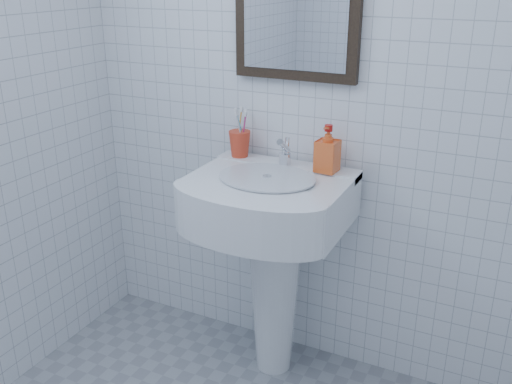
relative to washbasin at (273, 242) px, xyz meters
The scene contains 5 objects.
wall_back 0.68m from the washbasin, 54.72° to the left, with size 2.20×0.02×2.50m, color white.
washbasin is the anchor object (origin of this frame).
faucet 0.36m from the washbasin, 90.00° to the left, with size 0.05×0.11×0.12m.
toothbrush_cup 0.43m from the washbasin, 147.96° to the left, with size 0.09×0.09×0.11m, color red, non-canonical shape.
soap_dispenser 0.44m from the washbasin, 33.48° to the left, with size 0.08×0.08×0.18m, color red.
Camera 1 is at (0.69, -0.89, 1.65)m, focal length 40.00 mm.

